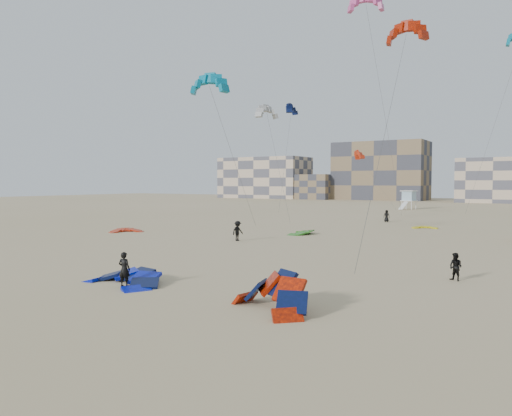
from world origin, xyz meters
The scene contains 20 objects.
ground centered at (0.00, 0.00, 0.00)m, with size 320.00×320.00×0.00m, color tan.
kite_ground_blue centered at (-1.65, -0.99, 0.00)m, with size 4.92×5.03×1.27m, color #0217D8, non-canonical shape.
kite_ground_orange centered at (8.09, -1.68, 0.00)m, with size 4.31×3.40×2.68m, color red, non-canonical shape.
kite_ground_red centered at (-22.55, 19.35, 0.00)m, with size 3.28×3.44×0.70m, color red, non-canonical shape.
kite_ground_green centered at (-5.04, 27.61, 0.00)m, with size 3.69×3.85×0.87m, color #408C21, non-canonical shape.
kite_ground_yellow centered at (4.82, 41.29, 0.00)m, with size 2.62×2.76×0.39m, color gold, non-canonical shape.
kitesurfer_main centered at (-1.02, -1.46, 0.93)m, with size 0.68×0.45×1.86m, color black.
kitesurfer_b centered at (13.78, 9.41, 0.79)m, with size 0.77×0.60×1.59m, color black.
kitesurfer_c centered at (-7.32, 18.89, 0.94)m, with size 1.22×0.70×1.89m, color black.
kitesurfer_e centered at (-1.98, 48.29, 0.84)m, with size 0.82×0.54×1.69m, color black.
kite_fly_teal_a centered at (-8.11, 15.58, 14.10)m, with size 4.06×10.56×14.41m.
kite_fly_orange centered at (5.76, 28.20, 19.62)m, with size 6.32×26.83×19.95m.
kite_fly_grey centered at (-12.69, 33.48, 14.11)m, with size 7.53×6.12×14.35m.
kite_fly_pink centered at (-1.08, 36.24, 26.04)m, with size 5.05×14.34×26.35m.
kite_fly_navy centered at (-19.09, 52.40, 17.29)m, with size 3.66×8.10×17.55m.
kite_fly_red centered at (-9.54, 57.87, 9.88)m, with size 7.65×4.41×10.15m.
lifeguard_tower_far centered at (-7.89, 82.87, 1.90)m, with size 3.15×5.49×3.84m.
condo_west_a centered at (-70.00, 130.00, 7.00)m, with size 30.00×15.00×14.00m, color #C5AD90.
condo_west_b centered at (-30.00, 134.00, 9.00)m, with size 28.00×14.00×18.00m, color #786348.
condo_fill_left centered at (-50.00, 128.00, 4.00)m, with size 12.00×10.00×8.00m, color #786348.
Camera 1 is at (18.78, -20.25, 5.58)m, focal length 35.00 mm.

